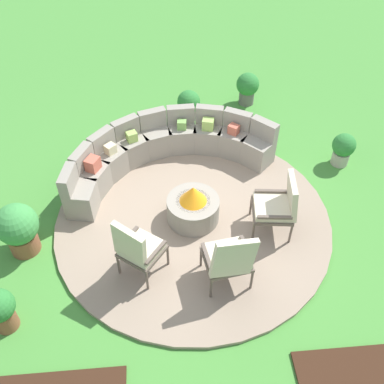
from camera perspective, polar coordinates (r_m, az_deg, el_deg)
ground_plane at (r=7.23m, az=0.14°, el=-3.64°), size 24.00×24.00×0.00m
patio_circle at (r=7.21m, az=0.14°, el=-3.49°), size 4.40×4.40×0.06m
fire_pit at (r=6.99m, az=0.14°, el=-1.90°), size 0.83×0.83×0.68m
curved_stone_bench at (r=7.90m, az=-3.75°, el=5.33°), size 3.62×1.98×0.83m
lounge_chair_front_left at (r=6.11m, az=-7.05°, el=-7.11°), size 0.75×0.79×1.15m
lounge_chair_front_right at (r=6.01m, az=4.78°, el=-8.41°), size 0.71×0.67×1.09m
lounge_chair_back_left at (r=6.77m, az=11.06°, el=-1.54°), size 0.69×0.66×1.02m
potted_plant_0 at (r=9.13m, az=-0.42°, el=11.19°), size 0.46×0.46×0.63m
potted_plant_1 at (r=6.30m, az=-23.41°, el=-13.59°), size 0.43×0.43×0.70m
potted_plant_2 at (r=6.95m, az=-21.35°, el=-4.29°), size 0.62×0.62×0.88m
potted_plant_3 at (r=8.45m, az=18.77°, el=5.33°), size 0.42×0.42×0.63m
potted_plant_4 at (r=9.67m, az=7.11°, el=13.19°), size 0.48×0.48×0.69m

